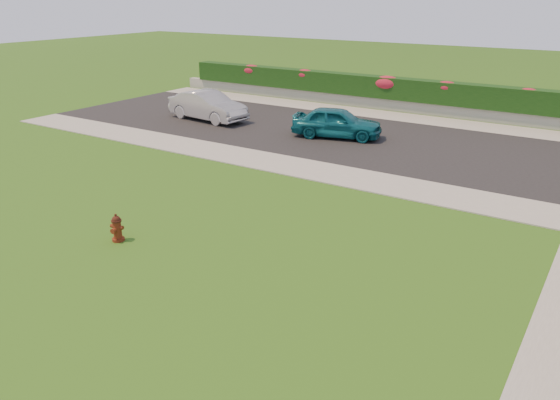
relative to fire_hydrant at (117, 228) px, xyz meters
The scene contains 14 objects.
ground 3.68m from the fire_hydrant, 20.20° to the right, with size 120.00×120.00×0.00m, color black.
street_far 12.84m from the fire_hydrant, 97.00° to the left, with size 26.00×8.00×0.04m, color black.
sidewalk_far 8.16m from the fire_hydrant, 108.34° to the left, with size 24.00×2.00×0.04m, color gray.
sidewalk_beyond 17.91m from the fire_hydrant, 82.18° to the left, with size 34.00×2.00×0.04m, color gray.
retaining_wall 19.39m from the fire_hydrant, 82.79° to the left, with size 34.00×0.40×0.60m, color gray.
hedge 19.51m from the fire_hydrant, 82.82° to the left, with size 32.00×0.90×1.10m, color black.
fire_hydrant is the anchor object (origin of this frame).
sedan_teal 12.30m from the fire_hydrant, 90.84° to the left, with size 1.53×3.81×1.30m, color #0D5564.
sedan_silver 13.84m from the fire_hydrant, 120.53° to the left, with size 1.47×4.21×1.39m, color #A4A5AC.
flower_clump_a 21.55m from the fire_hydrant, 116.64° to the left, with size 1.27×0.81×0.63m, color #BA1F34.
flower_clump_b 20.14m from the fire_hydrant, 106.99° to the left, with size 1.17×0.75×0.59m, color #BA1F34.
flower_clump_c 19.28m from the fire_hydrant, 92.47° to the left, with size 1.50×0.96×0.75m, color #BA1F34.
flower_clump_d 19.41m from the fire_hydrant, 83.11° to the left, with size 1.16×0.74×0.58m, color #BA1F34.
flower_clump_e 20.22m from the fire_hydrant, 72.30° to the left, with size 1.01×0.65×0.50m, color #BA1F34.
Camera 1 is at (6.83, -7.03, 5.89)m, focal length 35.00 mm.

